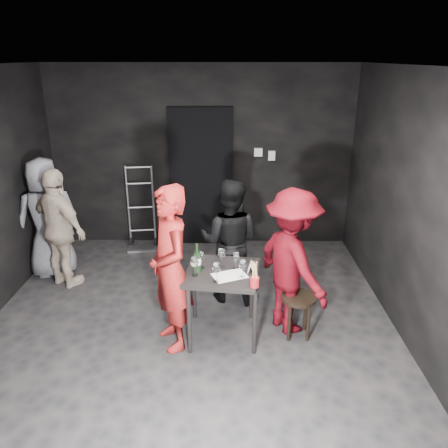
{
  "coord_description": "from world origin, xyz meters",
  "views": [
    {
      "loc": [
        0.43,
        -3.96,
        2.78
      ],
      "look_at": [
        0.37,
        0.25,
        1.16
      ],
      "focal_mm": 35.0,
      "sensor_mm": 36.0,
      "label": 1
    }
  ],
  "objects_px": {
    "stool": "(298,304)",
    "server_red": "(170,259)",
    "woman_black": "(230,241)",
    "hand_truck": "(142,233)",
    "breadstick_cup": "(255,275)",
    "bystander_cream": "(59,228)",
    "tasting_table": "(222,280)",
    "man_maroon": "(292,259)",
    "wine_bottle": "(197,261)",
    "bystander_grey": "(47,214)"
  },
  "relations": [
    {
      "from": "bystander_cream",
      "to": "woman_black",
      "type": "bearing_deg",
      "value": -154.77
    },
    {
      "from": "woman_black",
      "to": "wine_bottle",
      "type": "distance_m",
      "value": 0.86
    },
    {
      "from": "hand_truck",
      "to": "stool",
      "type": "bearing_deg",
      "value": -55.31
    },
    {
      "from": "stool",
      "to": "server_red",
      "type": "distance_m",
      "value": 1.42
    },
    {
      "from": "server_red",
      "to": "hand_truck",
      "type": "bearing_deg",
      "value": 171.96
    },
    {
      "from": "stool",
      "to": "breadstick_cup",
      "type": "bearing_deg",
      "value": -147.88
    },
    {
      "from": "man_maroon",
      "to": "bystander_grey",
      "type": "height_order",
      "value": "bystander_grey"
    },
    {
      "from": "bystander_grey",
      "to": "server_red",
      "type": "bearing_deg",
      "value": 119.58
    },
    {
      "from": "woman_black",
      "to": "bystander_grey",
      "type": "distance_m",
      "value": 2.45
    },
    {
      "from": "breadstick_cup",
      "to": "hand_truck",
      "type": "bearing_deg",
      "value": 121.72
    },
    {
      "from": "woman_black",
      "to": "man_maroon",
      "type": "xyz_separation_m",
      "value": [
        0.64,
        -0.62,
        0.07
      ]
    },
    {
      "from": "bystander_grey",
      "to": "wine_bottle",
      "type": "height_order",
      "value": "bystander_grey"
    },
    {
      "from": "hand_truck",
      "to": "man_maroon",
      "type": "height_order",
      "value": "man_maroon"
    },
    {
      "from": "server_red",
      "to": "man_maroon",
      "type": "height_order",
      "value": "server_red"
    },
    {
      "from": "stool",
      "to": "bystander_grey",
      "type": "relative_size",
      "value": 0.27
    },
    {
      "from": "tasting_table",
      "to": "bystander_grey",
      "type": "relative_size",
      "value": 0.44
    },
    {
      "from": "server_red",
      "to": "breadstick_cup",
      "type": "height_order",
      "value": "server_red"
    },
    {
      "from": "bystander_grey",
      "to": "breadstick_cup",
      "type": "bearing_deg",
      "value": 127.03
    },
    {
      "from": "hand_truck",
      "to": "bystander_grey",
      "type": "bearing_deg",
      "value": -147.12
    },
    {
      "from": "stool",
      "to": "bystander_cream",
      "type": "height_order",
      "value": "bystander_cream"
    },
    {
      "from": "woman_black",
      "to": "tasting_table",
      "type": "bearing_deg",
      "value": 97.36
    },
    {
      "from": "server_red",
      "to": "woman_black",
      "type": "relative_size",
      "value": 1.27
    },
    {
      "from": "server_red",
      "to": "woman_black",
      "type": "height_order",
      "value": "server_red"
    },
    {
      "from": "hand_truck",
      "to": "breadstick_cup",
      "type": "relative_size",
      "value": 4.76
    },
    {
      "from": "hand_truck",
      "to": "bystander_cream",
      "type": "xyz_separation_m",
      "value": [
        -0.77,
        -1.19,
        0.56
      ]
    },
    {
      "from": "hand_truck",
      "to": "breadstick_cup",
      "type": "distance_m",
      "value": 3.08
    },
    {
      "from": "server_red",
      "to": "man_maroon",
      "type": "xyz_separation_m",
      "value": [
        1.22,
        0.29,
        -0.13
      ]
    },
    {
      "from": "hand_truck",
      "to": "wine_bottle",
      "type": "distance_m",
      "value": 2.57
    },
    {
      "from": "stool",
      "to": "breadstick_cup",
      "type": "distance_m",
      "value": 0.75
    },
    {
      "from": "hand_truck",
      "to": "bystander_grey",
      "type": "relative_size",
      "value": 0.75
    },
    {
      "from": "man_maroon",
      "to": "tasting_table",
      "type": "bearing_deg",
      "value": 71.29
    },
    {
      "from": "man_maroon",
      "to": "breadstick_cup",
      "type": "bearing_deg",
      "value": 107.96
    },
    {
      "from": "man_maroon",
      "to": "bystander_grey",
      "type": "relative_size",
      "value": 0.96
    },
    {
      "from": "tasting_table",
      "to": "woman_black",
      "type": "height_order",
      "value": "woman_black"
    },
    {
      "from": "bystander_cream",
      "to": "wine_bottle",
      "type": "height_order",
      "value": "bystander_cream"
    },
    {
      "from": "man_maroon",
      "to": "stool",
      "type": "bearing_deg",
      "value": 175.91
    },
    {
      "from": "stool",
      "to": "server_red",
      "type": "relative_size",
      "value": 0.25
    },
    {
      "from": "wine_bottle",
      "to": "woman_black",
      "type": "bearing_deg",
      "value": 67.43
    },
    {
      "from": "breadstick_cup",
      "to": "tasting_table",
      "type": "bearing_deg",
      "value": 134.95
    },
    {
      "from": "stool",
      "to": "hand_truck",
      "type": "bearing_deg",
      "value": 132.41
    },
    {
      "from": "stool",
      "to": "wine_bottle",
      "type": "height_order",
      "value": "wine_bottle"
    },
    {
      "from": "server_red",
      "to": "wine_bottle",
      "type": "distance_m",
      "value": 0.3
    },
    {
      "from": "breadstick_cup",
      "to": "bystander_grey",
      "type": "bearing_deg",
      "value": 147.3
    },
    {
      "from": "bystander_grey",
      "to": "wine_bottle",
      "type": "relative_size",
      "value": 5.56
    },
    {
      "from": "man_maroon",
      "to": "server_red",
      "type": "bearing_deg",
      "value": 73.59
    },
    {
      "from": "server_red",
      "to": "wine_bottle",
      "type": "bearing_deg",
      "value": 91.73
    },
    {
      "from": "hand_truck",
      "to": "bystander_cream",
      "type": "relative_size",
      "value": 0.81
    },
    {
      "from": "stool",
      "to": "breadstick_cup",
      "type": "height_order",
      "value": "breadstick_cup"
    },
    {
      "from": "man_maroon",
      "to": "breadstick_cup",
      "type": "height_order",
      "value": "man_maroon"
    },
    {
      "from": "server_red",
      "to": "bystander_cream",
      "type": "bearing_deg",
      "value": -154.06
    }
  ]
}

